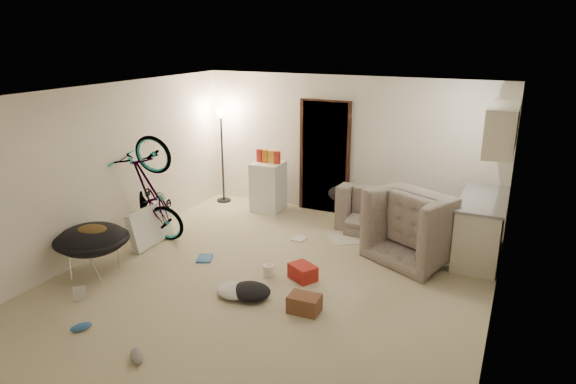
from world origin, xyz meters
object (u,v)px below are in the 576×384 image
at_px(saucer_chair, 93,246).
at_px(drink_case_a, 304,304).
at_px(juicer, 269,269).
at_px(drink_case_b, 303,272).
at_px(bicycle, 153,214).
at_px(mini_fridge, 268,187).
at_px(floor_lamp, 221,136).
at_px(armchair, 425,231).
at_px(sofa, 398,216).
at_px(tv_box, 150,226).
at_px(kitchen_counter, 480,229).

distance_m(saucer_chair, drink_case_a, 3.05).
bearing_deg(juicer, drink_case_b, 11.31).
relative_size(bicycle, mini_fridge, 1.95).
distance_m(floor_lamp, armchair, 4.31).
bearing_deg(floor_lamp, saucer_chair, -88.37).
bearing_deg(bicycle, armchair, -77.55).
height_order(sofa, mini_fridge, mini_fridge).
xyz_separation_m(tv_box, drink_case_a, (3.02, -0.88, -0.19)).
height_order(armchair, mini_fridge, mini_fridge).
bearing_deg(sofa, saucer_chair, 47.31).
xyz_separation_m(saucer_chair, tv_box, (0.00, 1.19, -0.12)).
relative_size(floor_lamp, sofa, 0.93).
distance_m(bicycle, tv_box, 0.19).
bearing_deg(armchair, tv_box, 46.03).
distance_m(saucer_chair, drink_case_b, 2.89).
bearing_deg(saucer_chair, drink_case_b, 21.87).
relative_size(floor_lamp, bicycle, 1.01).
height_order(armchair, bicycle, bicycle).
bearing_deg(drink_case_b, drink_case_a, -35.58).
relative_size(kitchen_counter, saucer_chair, 1.50).
bearing_deg(mini_fridge, drink_case_b, -55.15).
bearing_deg(bicycle, sofa, -64.34).
bearing_deg(floor_lamp, drink_case_a, -45.78).
xyz_separation_m(drink_case_a, juicer, (-0.82, 0.67, -0.02)).
height_order(floor_lamp, drink_case_b, floor_lamp).
height_order(mini_fridge, tv_box, mini_fridge).
height_order(kitchen_counter, juicer, kitchen_counter).
bearing_deg(kitchen_counter, juicer, -143.46).
bearing_deg(armchair, juicer, 68.24).
bearing_deg(armchair, drink_case_b, 75.08).
bearing_deg(sofa, kitchen_counter, 164.38).
height_order(saucer_chair, drink_case_b, saucer_chair).
xyz_separation_m(armchair, bicycle, (-4.00, -1.26, 0.08)).
height_order(bicycle, mini_fridge, bicycle).
bearing_deg(saucer_chair, mini_fridge, 74.50).
distance_m(armchair, mini_fridge, 3.18).
xyz_separation_m(bicycle, tv_box, (0.00, -0.09, -0.17)).
bearing_deg(juicer, sofa, 62.42).
height_order(sofa, armchair, armchair).
relative_size(kitchen_counter, drink_case_a, 4.02).
distance_m(bicycle, drink_case_a, 3.19).
bearing_deg(drink_case_a, mini_fridge, 121.87).
height_order(saucer_chair, juicer, saucer_chair).
xyz_separation_m(mini_fridge, juicer, (1.25, -2.43, -0.37)).
bearing_deg(saucer_chair, floor_lamp, 91.63).
bearing_deg(drink_case_a, armchair, 64.42).
bearing_deg(drink_case_b, sofa, 101.17).
relative_size(armchair, tv_box, 1.32).
height_order(sofa, juicer, sofa).
height_order(tv_box, drink_case_a, tv_box).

